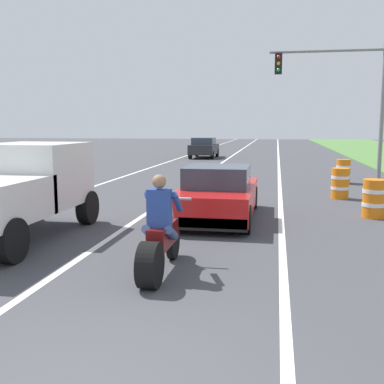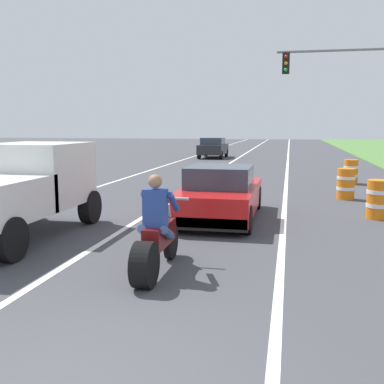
{
  "view_description": "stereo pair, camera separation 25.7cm",
  "coord_description": "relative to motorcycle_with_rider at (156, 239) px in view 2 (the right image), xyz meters",
  "views": [
    {
      "loc": [
        1.64,
        -3.47,
        2.37
      ],
      "look_at": [
        -0.07,
        5.95,
        1.0
      ],
      "focal_mm": 43.47,
      "sensor_mm": 36.0,
      "label": 1
    },
    {
      "loc": [
        1.89,
        -3.42,
        2.37
      ],
      "look_at": [
        -0.07,
        5.95,
        1.0
      ],
      "focal_mm": 43.47,
      "sensor_mm": 36.0,
      "label": 2
    }
  ],
  "objects": [
    {
      "name": "construction_barrel_far",
      "position": [
        4.51,
        12.9,
        -0.09
      ],
      "size": [
        0.58,
        0.58,
        1.0
      ],
      "color": "orange",
      "rests_on": "ground"
    },
    {
      "name": "construction_barrel_mid",
      "position": [
        3.86,
        8.73,
        -0.09
      ],
      "size": [
        0.58,
        0.58,
        1.0
      ],
      "color": "orange",
      "rests_on": "ground"
    },
    {
      "name": "motorcycle_with_rider",
      "position": [
        0.0,
        0.0,
        0.0
      ],
      "size": [
        0.7,
        2.21,
        1.62
      ],
      "color": "black",
      "rests_on": "ground"
    },
    {
      "name": "traffic_light_mast_near",
      "position": [
        4.71,
        14.65,
        3.43
      ],
      "size": [
        4.98,
        0.34,
        6.0
      ],
      "color": "gray",
      "rests_on": "ground"
    },
    {
      "name": "lane_stripe_centre_dashed",
      "position": [
        -1.66,
        16.52,
        -0.59
      ],
      "size": [
        0.14,
        120.0,
        0.01
      ],
      "primitive_type": "cube",
      "color": "white",
      "rests_on": "ground"
    },
    {
      "name": "lane_stripe_right_solid",
      "position": [
        1.94,
        16.52,
        -0.59
      ],
      "size": [
        0.14,
        120.0,
        0.01
      ],
      "primitive_type": "cube",
      "color": "white",
      "rests_on": "ground"
    },
    {
      "name": "pickup_truck_left_lane_white",
      "position": [
        -3.57,
        1.79,
        0.51
      ],
      "size": [
        2.02,
        4.8,
        1.98
      ],
      "color": "silver",
      "rests_on": "ground"
    },
    {
      "name": "construction_barrel_nearest",
      "position": [
        4.29,
        5.54,
        -0.09
      ],
      "size": [
        0.58,
        0.58,
        1.0
      ],
      "color": "orange",
      "rests_on": "ground"
    },
    {
      "name": "lane_stripe_left_solid",
      "position": [
        -5.26,
        16.52,
        -0.59
      ],
      "size": [
        0.14,
        120.0,
        0.01
      ],
      "primitive_type": "cube",
      "color": "white",
      "rests_on": "ground"
    },
    {
      "name": "sports_car_red",
      "position": [
        0.34,
        4.67,
        0.04
      ],
      "size": [
        1.84,
        4.3,
        1.37
      ],
      "color": "red",
      "rests_on": "ground"
    },
    {
      "name": "distant_car_far_ahead",
      "position": [
        -3.52,
        27.22,
        0.18
      ],
      "size": [
        1.8,
        4.0,
        1.5
      ],
      "color": "#262628",
      "rests_on": "ground"
    }
  ]
}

